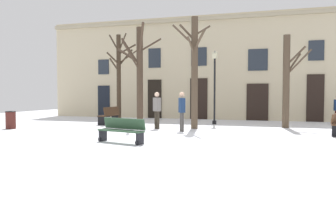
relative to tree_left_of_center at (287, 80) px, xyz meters
name	(u,v)px	position (x,y,z in m)	size (l,w,h in m)	color
ground_plane	(155,133)	(-5.24, -4.39, -2.35)	(35.02, 35.02, 0.00)	white
building_facade	(203,67)	(-5.22, 4.63, 1.04)	(21.89, 0.60, 6.69)	beige
tree_left_of_center	(287,80)	(0.00, 0.00, 0.00)	(1.32, 0.71, 4.53)	#4C3D2D
tree_near_facade	(139,72)	(-7.33, -1.09, 0.44)	(2.64, 2.03, 5.14)	#423326
tree_right_of_center	(194,70)	(-4.17, -1.87, 0.47)	(1.67, 1.62, 5.30)	#4C3D2D
tree_foreground	(119,74)	(-9.50, 1.03, 0.49)	(2.26, 1.91, 5.34)	#382B1E
streetlamp	(215,80)	(-3.72, 0.86, 0.08)	(0.30, 0.30, 3.98)	black
litter_bin	(11,120)	(-12.48, -4.63, -1.93)	(0.49, 0.49, 0.84)	#4C1E19
bench_facing_shops	(122,130)	(-5.33, -7.43, -1.91)	(1.85, 0.90, 0.85)	#2D4C33
bench_by_litter_bin	(109,115)	(-9.18, -0.88, -1.86)	(0.54, 1.65, 0.95)	#3D2819
person_strolling	(182,109)	(-4.39, -3.24, -1.37)	(0.39, 0.44, 1.75)	#403D3A
person_crossing_plaza	(157,108)	(-5.84, -2.47, -1.37)	(0.44, 0.40, 1.75)	#2D271E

